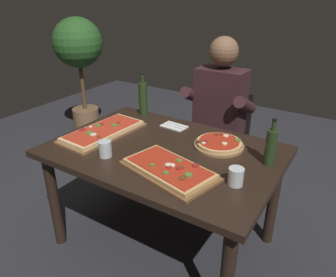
{
  "coord_description": "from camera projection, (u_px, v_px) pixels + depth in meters",
  "views": [
    {
      "loc": [
        0.97,
        -1.48,
        1.64
      ],
      "look_at": [
        0.0,
        0.05,
        0.79
      ],
      "focal_mm": 34.19,
      "sensor_mm": 36.0,
      "label": 1
    }
  ],
  "objects": [
    {
      "name": "pizza_rectangular_left",
      "position": [
        103.0,
        131.0,
        2.18
      ],
      "size": [
        0.32,
        0.61,
        0.05
      ],
      "color": "brown",
      "rests_on": "dining_table"
    },
    {
      "name": "dining_table",
      "position": [
        164.0,
        162.0,
        2.02
      ],
      "size": [
        1.4,
        0.96,
        0.74
      ],
      "color": "black",
      "rests_on": "ground_plane"
    },
    {
      "name": "diner_chair",
      "position": [
        221.0,
        137.0,
        2.73
      ],
      "size": [
        0.44,
        0.44,
        0.87
      ],
      "color": "black",
      "rests_on": "ground_plane"
    },
    {
      "name": "pizza_rectangular_front",
      "position": [
        169.0,
        169.0,
        1.72
      ],
      "size": [
        0.58,
        0.4,
        0.05
      ],
      "color": "brown",
      "rests_on": "dining_table"
    },
    {
      "name": "napkin_cutlery_set",
      "position": [
        174.0,
        126.0,
        2.3
      ],
      "size": [
        0.19,
        0.12,
        0.01
      ],
      "color": "white",
      "rests_on": "dining_table"
    },
    {
      "name": "tumbler_near_camera",
      "position": [
        236.0,
        177.0,
        1.6
      ],
      "size": [
        0.08,
        0.08,
        0.09
      ],
      "color": "silver",
      "rests_on": "dining_table"
    },
    {
      "name": "wine_bottle_dark",
      "position": [
        143.0,
        98.0,
        2.47
      ],
      "size": [
        0.07,
        0.07,
        0.33
      ],
      "color": "#233819",
      "rests_on": "dining_table"
    },
    {
      "name": "seated_diner",
      "position": [
        217.0,
        114.0,
        2.53
      ],
      "size": [
        0.53,
        0.41,
        1.33
      ],
      "color": "#23232D",
      "rests_on": "ground_plane"
    },
    {
      "name": "pizza_round_far",
      "position": [
        219.0,
        144.0,
        2.0
      ],
      "size": [
        0.31,
        0.31,
        0.05
      ],
      "color": "olive",
      "rests_on": "dining_table"
    },
    {
      "name": "oil_bottle_amber",
      "position": [
        271.0,
        147.0,
        1.76
      ],
      "size": [
        0.06,
        0.06,
        0.28
      ],
      "color": "#233819",
      "rests_on": "dining_table"
    },
    {
      "name": "tumbler_far_side",
      "position": [
        105.0,
        149.0,
        1.88
      ],
      "size": [
        0.08,
        0.08,
        0.1
      ],
      "color": "silver",
      "rests_on": "dining_table"
    },
    {
      "name": "potted_plant_corner",
      "position": [
        79.0,
        59.0,
        3.5
      ],
      "size": [
        0.53,
        0.53,
        1.38
      ],
      "color": "#846042",
      "rests_on": "ground_plane"
    },
    {
      "name": "ground_plane",
      "position": [
        164.0,
        240.0,
        2.3
      ],
      "size": [
        6.4,
        6.4,
        0.0
      ],
      "primitive_type": "plane",
      "color": "#2D2D33"
    }
  ]
}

